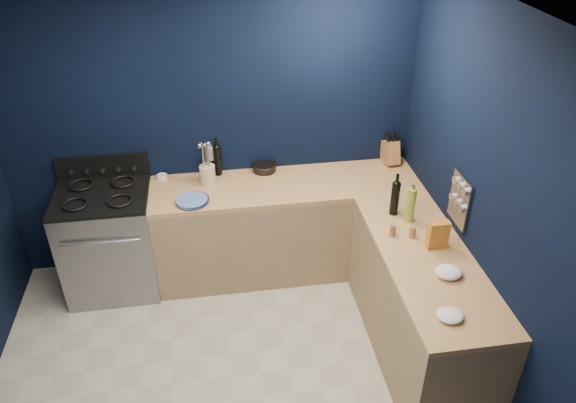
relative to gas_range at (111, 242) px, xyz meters
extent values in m
cube|color=#A9A594|center=(0.93, -1.42, -0.47)|extent=(3.50, 3.50, 0.02)
cube|color=silver|center=(0.93, -1.42, 2.15)|extent=(3.50, 3.50, 0.02)
cube|color=black|center=(0.93, 0.34, 0.84)|extent=(3.50, 0.02, 2.60)
cube|color=black|center=(2.69, -1.42, 0.84)|extent=(0.02, 3.50, 2.60)
cube|color=#987855|center=(1.53, 0.02, -0.03)|extent=(2.30, 0.63, 0.86)
cube|color=#905F35|center=(1.53, 0.02, 0.42)|extent=(2.30, 0.63, 0.04)
cube|color=#987855|center=(2.37, -1.13, -0.03)|extent=(0.63, 1.67, 0.86)
cube|color=#905F35|center=(2.37, -1.13, 0.42)|extent=(0.63, 1.67, 0.04)
cube|color=gray|center=(0.00, 0.00, 0.00)|extent=(0.76, 0.66, 0.92)
cube|color=black|center=(0.00, -0.32, -0.01)|extent=(0.59, 0.02, 0.42)
cube|color=black|center=(0.00, 0.00, 0.48)|extent=(0.76, 0.66, 0.03)
cube|color=black|center=(0.00, 0.30, 0.58)|extent=(0.76, 0.06, 0.20)
cube|color=gray|center=(2.67, -0.87, 0.72)|extent=(0.02, 0.28, 0.38)
cube|color=white|center=(0.93, 0.32, 0.62)|extent=(0.09, 0.02, 0.13)
cylinder|color=#4750AF|center=(0.73, -0.16, 0.46)|extent=(0.33, 0.33, 0.03)
cylinder|color=white|center=(0.48, 0.27, 0.46)|extent=(0.11, 0.11, 0.03)
cylinder|color=beige|center=(0.87, 0.13, 0.52)|extent=(0.17, 0.17, 0.17)
cylinder|color=black|center=(0.97, 0.27, 0.57)|extent=(0.08, 0.08, 0.27)
cylinder|color=black|center=(1.37, 0.27, 0.48)|extent=(0.22, 0.22, 0.08)
cube|color=#905D32|center=(2.52, 0.25, 0.55)|extent=(0.14, 0.26, 0.26)
cylinder|color=black|center=(2.29, -0.56, 0.58)|extent=(0.09, 0.09, 0.27)
cylinder|color=olive|center=(2.38, -0.68, 0.58)|extent=(0.08, 0.08, 0.28)
cylinder|color=olive|center=(2.19, -0.84, 0.49)|extent=(0.06, 0.06, 0.10)
cylinder|color=olive|center=(2.33, -0.89, 0.48)|extent=(0.06, 0.06, 0.09)
cube|color=#A71D30|center=(2.46, -1.03, 0.55)|extent=(0.15, 0.07, 0.22)
ellipsoid|color=white|center=(2.42, -1.34, 0.47)|extent=(0.23, 0.21, 0.06)
ellipsoid|color=white|center=(2.28, -1.72, 0.46)|extent=(0.18, 0.16, 0.05)
camera|label=1|loc=(0.93, -3.97, 2.84)|focal=34.21mm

